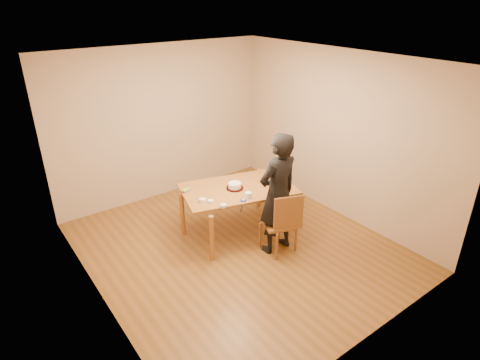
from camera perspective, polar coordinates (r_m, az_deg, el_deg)
room_shell at (r=5.68m, az=-2.45°, el=3.48°), size 4.00×4.50×2.70m
dining_table at (r=6.10m, az=-0.28°, el=-1.29°), size 1.89×1.41×0.04m
dining_chair at (r=5.79m, az=5.50°, el=-6.12°), size 0.55×0.55×0.04m
cake_plate at (r=6.06m, az=-0.74°, el=-1.14°), size 0.26×0.26×0.02m
cake at (r=6.04m, az=-0.74°, el=-0.79°), size 0.20×0.20×0.06m
frosting_dome at (r=6.02m, az=-0.75°, el=-0.40°), size 0.20×0.20×0.03m
frosting_tub at (r=5.78m, az=1.17°, el=-2.17°), size 0.09×0.09×0.08m
frosting_lid at (r=5.71m, az=0.49°, el=-2.93°), size 0.09×0.09×0.01m
frosting_dollop at (r=5.71m, az=0.49°, el=-2.81°), size 0.04×0.04×0.02m
ramekin_green at (r=5.54m, az=-2.40°, el=-3.70°), size 0.09×0.09×0.04m
ramekin_yellow at (r=5.71m, az=-5.36°, el=-2.88°), size 0.09×0.09×0.04m
ramekin_multi at (r=5.67m, az=-4.23°, el=-3.05°), size 0.08×0.08×0.04m
candy_box_pink at (r=6.02m, az=-7.64°, el=-1.56°), size 0.12×0.07×0.02m
candy_box_green at (r=6.01m, az=-7.71°, el=-1.40°), size 0.13×0.10×0.02m
spatula at (r=5.51m, az=0.24°, el=-4.04°), size 0.14×0.14×0.01m
person at (r=5.60m, az=5.38°, el=-2.03°), size 0.66×0.44×1.79m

